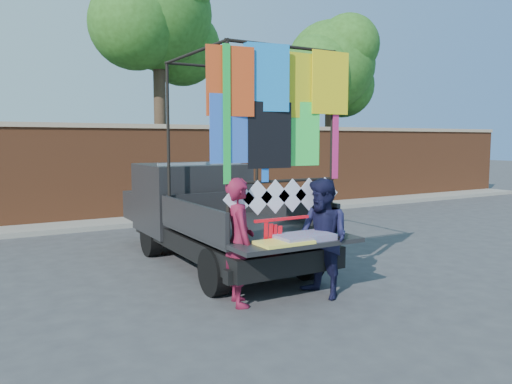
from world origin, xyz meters
TOP-DOWN VIEW (x-y plane):
  - ground at (0.00, 0.00)m, footprint 90.00×90.00m
  - brick_wall at (0.00, 7.00)m, footprint 30.00×0.45m
  - curb at (0.00, 6.30)m, footprint 30.00×1.20m
  - tree_mid at (1.02, 8.12)m, footprint 4.20×3.30m
  - tree_right at (7.52, 8.12)m, footprint 4.20×3.30m
  - pickup_truck at (-0.40, 1.93)m, footprint 2.18×5.47m
  - woman at (-1.09, -0.74)m, footprint 0.54×0.69m
  - man at (0.07, -1.04)m, footprint 0.72×0.88m
  - streamer_bundle at (-0.60, -0.90)m, footprint 0.85×0.05m

SIDE VIEW (x-z plane):
  - ground at x=0.00m, z-range 0.00..0.00m
  - curb at x=0.00m, z-range 0.00..0.12m
  - man at x=0.07m, z-range 0.00..1.66m
  - woman at x=-1.09m, z-range 0.00..1.69m
  - pickup_truck at x=-0.40m, z-range -0.85..2.59m
  - streamer_bundle at x=-0.60m, z-range 0.66..1.25m
  - brick_wall at x=0.00m, z-range 0.02..2.63m
  - tree_right at x=7.52m, z-range 1.44..8.06m
  - tree_mid at x=1.02m, z-range 1.83..9.56m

